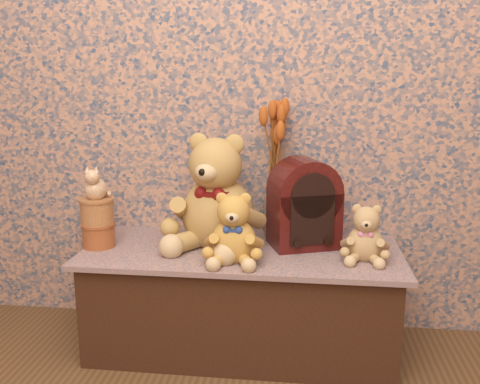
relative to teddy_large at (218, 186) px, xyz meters
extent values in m
cube|color=#385173|center=(0.10, 0.20, 0.64)|extent=(3.00, 0.10, 2.60)
cube|color=#364A6F|center=(0.10, -0.05, -0.45)|extent=(1.23, 0.53, 0.42)
cylinder|color=tan|center=(0.23, 0.12, -0.15)|extent=(0.14, 0.14, 0.18)
cylinder|color=#B07733|center=(-0.47, -0.09, -0.19)|extent=(0.14, 0.14, 0.09)
cylinder|color=tan|center=(-0.47, -0.09, -0.10)|extent=(0.16, 0.16, 0.10)
camera|label=1|loc=(0.33, -1.97, 0.43)|focal=38.95mm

